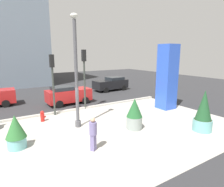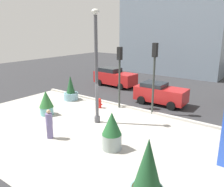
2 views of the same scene
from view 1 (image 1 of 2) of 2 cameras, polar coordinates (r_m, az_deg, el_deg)
name	(u,v)px [view 1 (image 1 of 2)]	position (r m, az deg, el deg)	size (l,w,h in m)	color
ground_plane	(63,109)	(16.62, -14.14, -4.46)	(60.00, 60.00, 0.00)	#2D2D30
plaza_pavement	(98,134)	(11.39, -4.20, -11.78)	(18.00, 10.00, 0.02)	#ADA89E
curb_strip	(67,111)	(15.79, -13.13, -4.96)	(18.00, 0.24, 0.16)	#B7B2A8
lamp_post	(76,75)	(11.82, -10.41, 5.46)	(0.44, 0.44, 6.74)	#4C4C51
art_pillar_blue	(167,77)	(16.52, 15.81, 4.62)	(1.24, 1.24, 5.23)	blue
potted_plant_near_right	(204,112)	(12.64, 25.17, -5.03)	(1.09, 1.09, 2.47)	#6BB2B2
potted_plant_by_pillar	(16,131)	(10.55, -26.29, -9.92)	(0.95, 0.95, 1.68)	#6BB2B2
potted_plant_curbside	(134,114)	(11.86, 6.57, -5.95)	(0.96, 0.96, 1.90)	gray
fire_hydrant	(42,116)	(14.03, -19.65, -6.25)	(0.36, 0.26, 0.75)	red
traffic_light_far_side	(53,75)	(14.65, -16.98, 5.23)	(0.28, 0.42, 4.44)	#333833
traffic_light_corner	(84,70)	(15.75, -8.14, 6.81)	(0.28, 0.42, 4.80)	#333833
car_curb_east	(68,95)	(18.04, -12.69, -0.34)	(3.94, 2.04, 1.64)	red
car_intersection	(111,84)	(24.04, -0.30, 2.91)	(4.30, 2.21, 1.62)	black
pedestrian_crossing	(93,132)	(9.33, -5.54, -11.27)	(0.50, 0.50, 1.63)	slate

